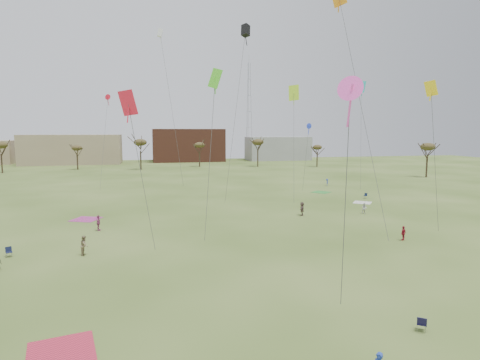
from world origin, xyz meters
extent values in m
plane|color=#364F18|center=(0.00, 0.00, 0.00)|extent=(260.00, 260.00, 0.00)
imported|color=maroon|center=(14.87, 2.70, 0.74)|extent=(0.93, 0.74, 1.48)
imported|color=#877556|center=(-15.96, 4.92, 0.88)|extent=(0.75, 0.91, 1.75)
imported|color=brown|center=(9.43, 16.47, 0.91)|extent=(1.14, 1.76, 1.81)
imported|color=#A24376|center=(-15.76, 14.00, 0.87)|extent=(0.50, 1.05, 1.75)
imported|color=silver|center=(18.03, 15.61, 0.74)|extent=(0.86, 0.76, 1.47)
imported|color=#213598|center=(25.61, 43.13, 0.70)|extent=(0.88, 1.04, 1.39)
cube|color=#B8243D|center=(-14.77, -11.70, 0.00)|extent=(3.74, 3.74, 0.03)
cube|color=silver|center=(22.25, 23.38, 0.00)|extent=(3.67, 3.67, 0.03)
cube|color=#A3327C|center=(-17.99, 20.47, 0.00)|extent=(4.14, 4.14, 0.03)
cube|color=#328B34|center=(20.57, 34.89, 0.00)|extent=(4.10, 4.10, 0.03)
cube|color=#131935|center=(-22.37, 5.80, 0.42)|extent=(0.66, 0.66, 0.04)
cube|color=#131935|center=(-22.46, 6.01, 0.65)|extent=(0.51, 0.32, 0.44)
cube|color=#171539|center=(4.27, -13.99, 0.42)|extent=(0.70, 0.70, 0.04)
cube|color=#171539|center=(4.13, -14.17, 0.65)|extent=(0.47, 0.41, 0.44)
cube|color=#141F38|center=(24.87, 27.03, 0.42)|extent=(0.69, 0.69, 0.04)
cube|color=#141F38|center=(25.06, 27.16, 0.65)|extent=(0.38, 0.49, 0.44)
cube|color=red|center=(-11.62, 0.69, 13.21)|extent=(0.99, 0.99, 1.95)
cube|color=red|center=(-11.62, 0.69, 12.53)|extent=(0.08, 0.08, 1.75)
cylinder|color=#4C4C51|center=(-10.72, 1.34, 7.05)|extent=(1.86, 1.36, 12.31)
cube|color=#50CF24|center=(-4.11, 4.26, 15.75)|extent=(0.88, 0.88, 1.74)
cube|color=#50CF24|center=(-4.11, 4.26, 15.14)|extent=(0.08, 0.08, 1.56)
cylinder|color=#4C4C51|center=(-4.68, 4.14, 8.32)|extent=(1.19, 0.28, 14.85)
cone|color=#F74EBF|center=(-0.24, -13.46, 13.12)|extent=(1.33, 0.10, 1.33)
cube|color=#F74EBF|center=(-0.24, -13.46, 12.28)|extent=(0.08, 0.08, 2.17)
cylinder|color=#4C4C51|center=(0.17, -12.54, 7.01)|extent=(0.86, 1.90, 12.23)
cube|color=orange|center=(8.19, 5.13, 23.39)|extent=(0.08, 0.08, 1.76)
cylinder|color=#4C4C51|center=(9.77, 2.53, 12.49)|extent=(3.22, 5.25, 23.19)
cube|color=yellow|center=(15.24, 0.26, 14.92)|extent=(0.73, 0.73, 1.43)
cube|color=yellow|center=(15.24, 0.26, 14.42)|extent=(0.08, 0.08, 1.28)
cylinder|color=#4C4C51|center=(16.89, 1.21, 7.91)|extent=(3.34, 1.94, 14.03)
cube|color=black|center=(3.33, 22.89, 24.72)|extent=(0.90, 0.90, 1.55)
cube|color=black|center=(3.33, 22.89, 23.82)|extent=(0.08, 0.08, 2.32)
cylinder|color=#4C4C51|center=(1.96, 23.51, 12.81)|extent=(2.77, 1.27, 23.83)
cone|color=blue|center=(16.01, 30.35, 11.93)|extent=(0.96, 0.07, 0.96)
cube|color=blue|center=(16.01, 30.35, 11.32)|extent=(0.08, 0.08, 1.57)
cylinder|color=#4C4C51|center=(15.91, 31.22, 6.41)|extent=(0.24, 1.79, 11.03)
cube|color=#B2EB27|center=(11.71, 26.24, 16.85)|extent=(1.18, 1.18, 2.32)
cube|color=#B2EB27|center=(11.71, 26.24, 16.04)|extent=(0.08, 0.08, 2.09)
cylinder|color=#4C4C51|center=(10.86, 23.60, 8.88)|extent=(1.75, 5.32, 15.97)
cone|color=red|center=(-16.75, 43.73, 17.11)|extent=(1.02, 0.07, 1.02)
cube|color=red|center=(-16.75, 43.73, 16.46)|extent=(0.08, 0.08, 1.67)
cylinder|color=#4C4C51|center=(-17.56, 42.11, 9.01)|extent=(1.68, 3.30, 16.22)
cube|color=#1BA6A6|center=(28.02, 35.09, 19.10)|extent=(1.06, 1.06, 2.08)
cube|color=#1BA6A6|center=(28.02, 35.09, 18.37)|extent=(0.08, 0.08, 1.88)
cylinder|color=#4C4C51|center=(27.22, 33.15, 10.00)|extent=(1.65, 3.92, 18.21)
cube|color=silver|center=(-7.47, 40.99, 28.00)|extent=(0.75, 0.75, 1.28)
cube|color=silver|center=(-7.47, 40.99, 27.25)|extent=(0.08, 0.08, 1.92)
cylinder|color=#4C4C51|center=(-5.60, 41.79, 14.45)|extent=(3.78, 1.65, 27.11)
cylinder|color=#3A2B1E|center=(-48.00, 86.00, 2.55)|extent=(0.40, 0.40, 5.10)
ellipsoid|color=#473D1E|center=(-48.00, 86.00, 7.48)|extent=(3.57, 3.57, 1.87)
cylinder|color=#3A2B1E|center=(-30.00, 92.00, 2.16)|extent=(0.40, 0.40, 4.32)
ellipsoid|color=#473D1E|center=(-30.00, 92.00, 6.34)|extent=(3.02, 3.02, 1.58)
cylinder|color=#3A2B1E|center=(-12.00, 88.00, 2.70)|extent=(0.40, 0.40, 5.40)
ellipsoid|color=#473D1E|center=(-12.00, 88.00, 7.92)|extent=(3.78, 3.78, 1.98)
cylinder|color=#3A2B1E|center=(6.00, 94.00, 2.34)|extent=(0.40, 0.40, 4.68)
ellipsoid|color=#473D1E|center=(6.00, 94.00, 6.86)|extent=(3.28, 3.28, 1.72)
cylinder|color=#3A2B1E|center=(24.00, 90.00, 2.64)|extent=(0.40, 0.40, 5.28)
ellipsoid|color=#473D1E|center=(24.00, 90.00, 7.74)|extent=(3.70, 3.70, 1.94)
cylinder|color=#3A2B1E|center=(42.00, 85.00, 2.10)|extent=(0.40, 0.40, 4.20)
ellipsoid|color=#473D1E|center=(42.00, 85.00, 6.16)|extent=(2.94, 2.94, 1.54)
cylinder|color=#3A2B1E|center=(56.00, 52.00, 2.52)|extent=(0.40, 0.40, 5.04)
ellipsoid|color=#473D1E|center=(56.00, 52.00, 7.39)|extent=(3.53, 3.53, 1.85)
cube|color=#937F60|center=(-35.00, 115.00, 5.00)|extent=(32.00, 14.00, 10.00)
cube|color=brown|center=(5.00, 120.00, 6.00)|extent=(26.00, 16.00, 12.00)
cube|color=gray|center=(40.00, 118.00, 4.50)|extent=(24.00, 12.00, 9.00)
cylinder|color=#9EA3A8|center=(30.90, 125.00, 19.00)|extent=(0.16, 0.16, 38.00)
cylinder|color=#9EA3A8|center=(29.55, 125.78, 19.00)|extent=(0.16, 0.16, 38.00)
cylinder|color=#9EA3A8|center=(29.55, 124.22, 19.00)|extent=(0.16, 0.16, 38.00)
cylinder|color=#9EA3A8|center=(30.00, 125.00, 39.50)|extent=(0.10, 0.10, 3.00)
camera|label=1|loc=(-10.32, -32.20, 10.96)|focal=30.01mm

